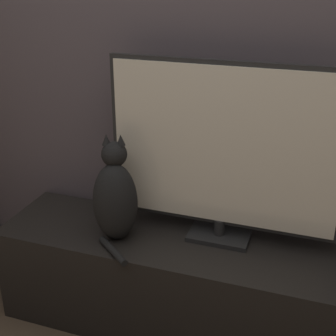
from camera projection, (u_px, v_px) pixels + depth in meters
wall_back at (197, 26)px, 1.87m from camera, size 4.80×0.05×2.60m
tv_stand at (175, 283)px, 2.08m from camera, size 1.55×0.43×0.45m
tv at (223, 151)px, 1.84m from camera, size 0.95×0.15×0.75m
cat at (115, 198)px, 1.93m from camera, size 0.24×0.30×0.46m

